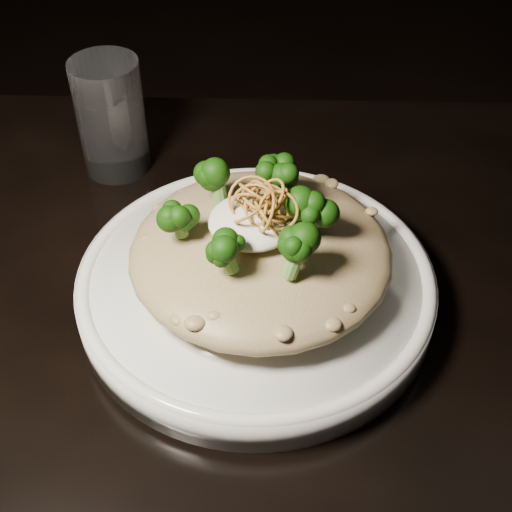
{
  "coord_description": "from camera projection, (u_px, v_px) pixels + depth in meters",
  "views": [
    {
      "loc": [
        0.11,
        -0.4,
        1.22
      ],
      "look_at": [
        0.09,
        0.05,
        0.81
      ],
      "focal_mm": 50.0,
      "sensor_mm": 36.0,
      "label": 1
    }
  ],
  "objects": [
    {
      "name": "plate",
      "position": [
        256.0,
        287.0,
        0.64
      ],
      "size": [
        0.32,
        0.32,
        0.03
      ],
      "primitive_type": "cylinder",
      "color": "silver",
      "rests_on": "table"
    },
    {
      "name": "table",
      "position": [
        158.0,
        396.0,
        0.67
      ],
      "size": [
        1.1,
        0.8,
        0.75
      ],
      "color": "black",
      "rests_on": "ground"
    },
    {
      "name": "cheese",
      "position": [
        252.0,
        222.0,
        0.59
      ],
      "size": [
        0.07,
        0.07,
        0.02
      ],
      "primitive_type": "ellipsoid",
      "color": "silver",
      "rests_on": "risotto"
    },
    {
      "name": "risotto",
      "position": [
        261.0,
        252.0,
        0.61
      ],
      "size": [
        0.23,
        0.23,
        0.05
      ],
      "primitive_type": "ellipsoid",
      "color": "brown",
      "rests_on": "plate"
    },
    {
      "name": "broccoli",
      "position": [
        250.0,
        209.0,
        0.58
      ],
      "size": [
        0.13,
        0.13,
        0.05
      ],
      "primitive_type": null,
      "color": "black",
      "rests_on": "risotto"
    },
    {
      "name": "drinking_glass",
      "position": [
        111.0,
        117.0,
        0.76
      ],
      "size": [
        0.09,
        0.09,
        0.13
      ],
      "primitive_type": "cylinder",
      "rotation": [
        0.0,
        0.0,
        0.39
      ],
      "color": "white",
      "rests_on": "table"
    },
    {
      "name": "shallots",
      "position": [
        263.0,
        193.0,
        0.56
      ],
      "size": [
        0.07,
        0.07,
        0.04
      ],
      "primitive_type": null,
      "color": "olive",
      "rests_on": "cheese"
    }
  ]
}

